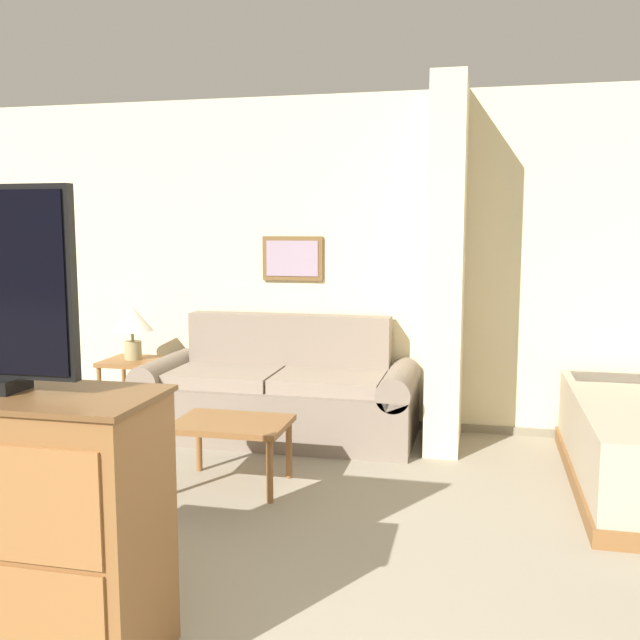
% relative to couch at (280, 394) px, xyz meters
% --- Properties ---
extents(wall_back, '(7.55, 0.16, 2.60)m').
position_rel_couch_xyz_m(wall_back, '(1.08, 0.48, 0.98)').
color(wall_back, beige).
rests_on(wall_back, ground_plane).
extents(wall_partition_pillar, '(0.24, 0.73, 2.60)m').
position_rel_couch_xyz_m(wall_partition_pillar, '(1.23, 0.05, 0.98)').
color(wall_partition_pillar, beige).
rests_on(wall_partition_pillar, ground_plane).
extents(couch, '(2.08, 0.84, 0.90)m').
position_rel_couch_xyz_m(couch, '(0.00, 0.00, 0.00)').
color(couch, gray).
rests_on(couch, ground_plane).
extents(coffee_table, '(0.69, 0.50, 0.41)m').
position_rel_couch_xyz_m(coffee_table, '(0.01, -1.10, 0.04)').
color(coffee_table, brown).
rests_on(coffee_table, ground_plane).
extents(side_table, '(0.45, 0.45, 0.53)m').
position_rel_couch_xyz_m(side_table, '(-1.23, 0.04, 0.13)').
color(side_table, brown).
rests_on(side_table, ground_plane).
extents(table_lamp, '(0.33, 0.33, 0.43)m').
position_rel_couch_xyz_m(table_lamp, '(-1.23, 0.04, 0.52)').
color(table_lamp, tan).
rests_on(table_lamp, side_table).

